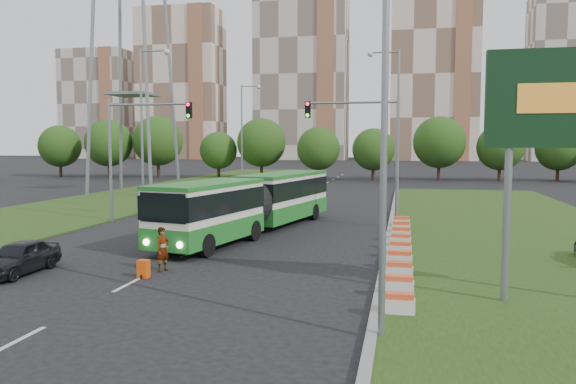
% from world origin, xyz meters
% --- Properties ---
extents(ground, '(360.00, 360.00, 0.00)m').
position_xyz_m(ground, '(0.00, 0.00, 0.00)').
color(ground, black).
rests_on(ground, ground).
extents(grass_median, '(14.00, 60.00, 0.15)m').
position_xyz_m(grass_median, '(13.00, 8.00, 0.07)').
color(grass_median, '#233F12').
rests_on(grass_median, ground).
extents(median_kerb, '(0.30, 60.00, 0.18)m').
position_xyz_m(median_kerb, '(6.05, 8.00, 0.09)').
color(median_kerb, gray).
rests_on(median_kerb, ground).
extents(left_verge, '(12.00, 110.00, 0.10)m').
position_xyz_m(left_verge, '(-18.00, 25.00, 0.05)').
color(left_verge, '#233F12').
rests_on(left_verge, ground).
extents(lane_markings, '(0.20, 100.00, 0.01)m').
position_xyz_m(lane_markings, '(-3.00, 20.00, 0.00)').
color(lane_markings, '#BAB9B3').
rests_on(lane_markings, ground).
extents(flower_planters, '(1.10, 18.10, 0.60)m').
position_xyz_m(flower_planters, '(6.70, 0.80, 0.45)').
color(flower_planters, silver).
rests_on(flower_planters, grass_median).
extents(traffic_mast_median, '(5.76, 0.32, 8.00)m').
position_xyz_m(traffic_mast_median, '(4.78, 10.00, 5.35)').
color(traffic_mast_median, gray).
rests_on(traffic_mast_median, ground).
extents(traffic_mast_left, '(5.76, 0.32, 8.00)m').
position_xyz_m(traffic_mast_left, '(-10.38, 9.00, 5.35)').
color(traffic_mast_left, gray).
rests_on(traffic_mast_left, ground).
extents(street_lamps, '(36.00, 60.00, 12.00)m').
position_xyz_m(street_lamps, '(-3.00, 10.00, 6.00)').
color(street_lamps, gray).
rests_on(street_lamps, ground).
extents(tree_line, '(120.00, 8.00, 9.00)m').
position_xyz_m(tree_line, '(10.00, 55.00, 4.50)').
color(tree_line, '#214612').
rests_on(tree_line, ground).
extents(apartment_tower_west, '(26.00, 15.00, 48.00)m').
position_xyz_m(apartment_tower_west, '(-65.00, 150.00, 24.00)').
color(apartment_tower_west, beige).
rests_on(apartment_tower_west, ground).
extents(apartment_tower_cwest, '(28.00, 15.00, 52.00)m').
position_xyz_m(apartment_tower_cwest, '(-25.00, 150.00, 26.00)').
color(apartment_tower_cwest, beige).
rests_on(apartment_tower_cwest, ground).
extents(apartment_tower_ceast, '(25.00, 15.00, 50.00)m').
position_xyz_m(apartment_tower_ceast, '(15.00, 150.00, 25.00)').
color(apartment_tower_ceast, beige).
rests_on(apartment_tower_ceast, ground).
extents(midrise_west, '(22.00, 14.00, 36.00)m').
position_xyz_m(midrise_west, '(-95.00, 150.00, 18.00)').
color(midrise_west, beige).
rests_on(midrise_west, ground).
extents(articulated_bus, '(2.67, 17.14, 2.82)m').
position_xyz_m(articulated_bus, '(-1.77, 6.37, 1.73)').
color(articulated_bus, silver).
rests_on(articulated_bus, ground).
extents(car_left_near, '(1.60, 3.90, 1.32)m').
position_xyz_m(car_left_near, '(-8.02, -5.33, 0.66)').
color(car_left_near, black).
rests_on(car_left_near, ground).
extents(car_left_far, '(1.69, 4.28, 1.39)m').
position_xyz_m(car_left_far, '(-8.52, 12.58, 0.69)').
color(car_left_far, black).
rests_on(car_left_far, ground).
extents(pedestrian, '(0.62, 0.76, 1.79)m').
position_xyz_m(pedestrian, '(-2.63, -3.77, 0.89)').
color(pedestrian, gray).
rests_on(pedestrian, ground).
extents(shopping_trolley, '(0.40, 0.42, 0.68)m').
position_xyz_m(shopping_trolley, '(-2.91, -4.95, 0.34)').
color(shopping_trolley, '#DD4A0B').
rests_on(shopping_trolley, ground).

